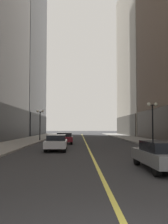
{
  "coord_description": "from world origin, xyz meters",
  "views": [
    {
      "loc": [
        -0.93,
        -3.82,
        1.97
      ],
      "look_at": [
        -0.17,
        32.35,
        4.09
      ],
      "focal_mm": 41.71,
      "sensor_mm": 36.0,
      "label": 1
    }
  ],
  "objects": [
    {
      "name": "lane_centre_stripe",
      "position": [
        0.0,
        35.0,
        0.0
      ],
      "size": [
        0.16,
        70.0,
        0.01
      ],
      "primitive_type": "cube",
      "color": "#E5D64C",
      "rests_on": "ground"
    },
    {
      "name": "sidewalk_left",
      "position": [
        -8.25,
        35.0,
        0.07
      ],
      "size": [
        4.5,
        78.0,
        0.15
      ],
      "primitive_type": "cube",
      "color": "gray",
      "rests_on": "ground"
    },
    {
      "name": "sidewalk_right",
      "position": [
        8.25,
        35.0,
        0.07
      ],
      "size": [
        4.5,
        78.0,
        0.15
      ],
      "primitive_type": "cube",
      "color": "gray",
      "rests_on": "ground"
    },
    {
      "name": "building_right_far",
      "position": [
        15.59,
        60.0,
        19.48
      ],
      "size": [
        10.39,
        26.0,
        39.15
      ],
      "color": "#B7AD99",
      "rests_on": "ground"
    },
    {
      "name": "ground_plane",
      "position": [
        0.0,
        35.0,
        0.0
      ],
      "size": [
        200.0,
        200.0,
        0.0
      ],
      "primitive_type": "plane",
      "color": "#2D2D30"
    },
    {
      "name": "street_lamp_left_far",
      "position": [
        -6.4,
        33.24,
        3.26
      ],
      "size": [
        1.06,
        0.36,
        4.43
      ],
      "color": "black",
      "rests_on": "ground"
    },
    {
      "name": "car_silver",
      "position": [
        -2.78,
        18.22,
        0.72
      ],
      "size": [
        1.79,
        4.63,
        1.32
      ],
      "color": "#B7B7BC",
      "rests_on": "ground"
    },
    {
      "name": "street_lamp_right_mid",
      "position": [
        6.4,
        21.73,
        3.26
      ],
      "size": [
        1.06,
        0.36,
        4.43
      ],
      "color": "black",
      "rests_on": "ground"
    },
    {
      "name": "car_grey",
      "position": [
        2.88,
        8.11,
        0.72
      ],
      "size": [
        1.81,
        4.6,
        1.32
      ],
      "color": "slate",
      "rests_on": "ground"
    },
    {
      "name": "car_maroon",
      "position": [
        -2.6,
        27.2,
        0.72
      ],
      "size": [
        2.06,
        4.19,
        1.32
      ],
      "color": "maroon",
      "rests_on": "ground"
    }
  ]
}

